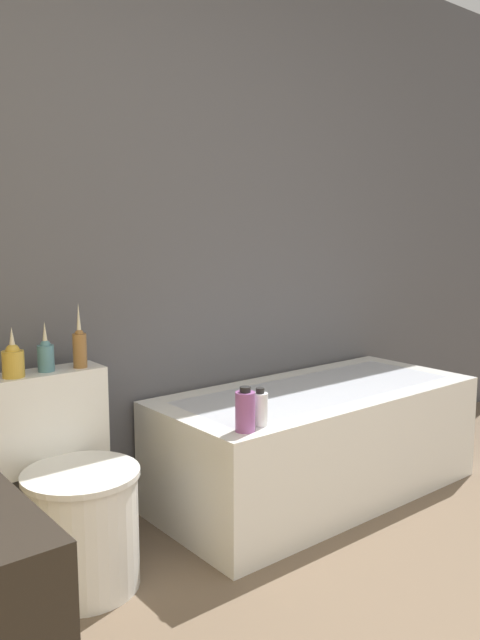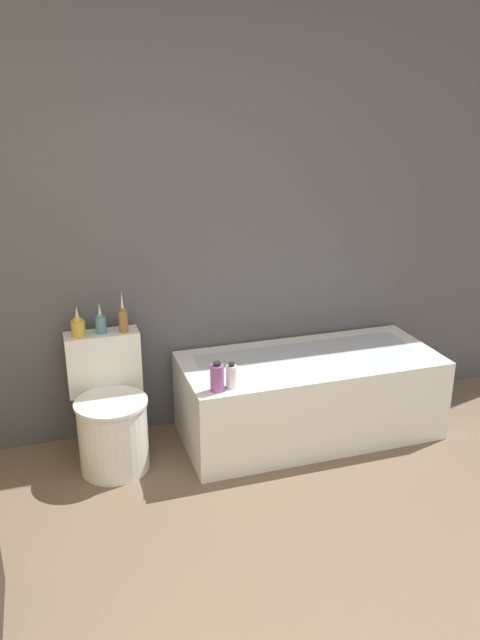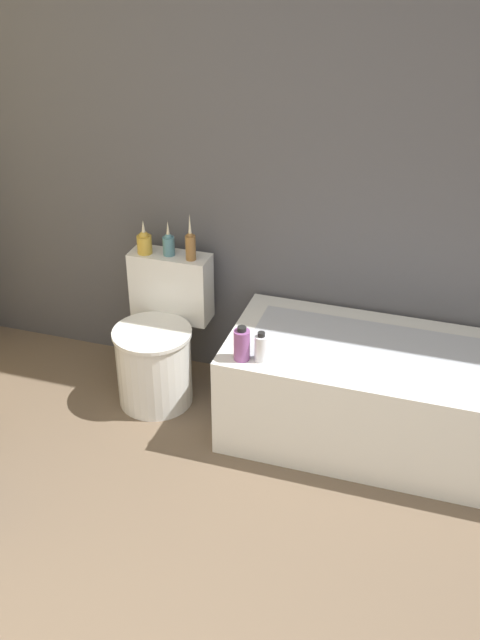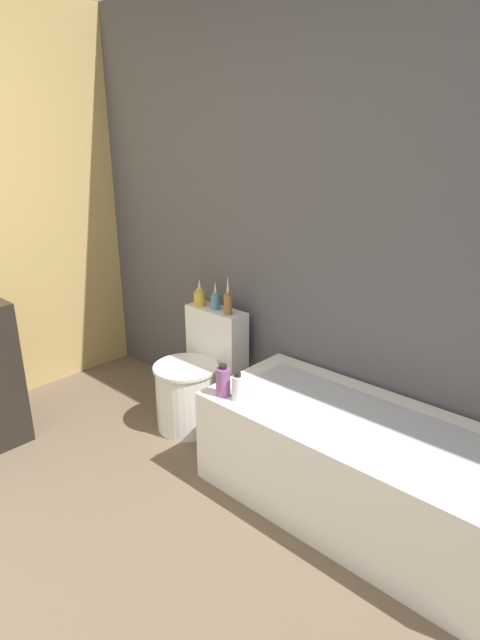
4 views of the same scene
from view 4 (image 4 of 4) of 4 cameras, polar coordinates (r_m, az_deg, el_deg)
wall_back_tiled at (r=2.84m, az=5.64°, el=11.32°), size 6.40×0.06×2.60m
bathtub at (r=2.53m, az=13.69°, el=-16.00°), size 1.55×0.69×0.51m
toilet at (r=3.17m, az=-5.13°, el=-6.74°), size 0.42×0.55×0.72m
vase_gold at (r=3.19m, az=-4.63°, el=2.72°), size 0.08×0.08×0.18m
vase_silver at (r=3.11m, az=-2.82°, el=2.34°), size 0.06×0.06×0.18m
vase_bronze at (r=3.01m, az=-1.39°, el=2.13°), size 0.05×0.05×0.24m
shampoo_bottle_tall at (r=2.51m, az=-1.94°, el=-7.00°), size 0.07×0.07×0.17m
shampoo_bottle_short at (r=2.47m, az=-0.26°, el=-7.70°), size 0.06×0.06×0.14m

